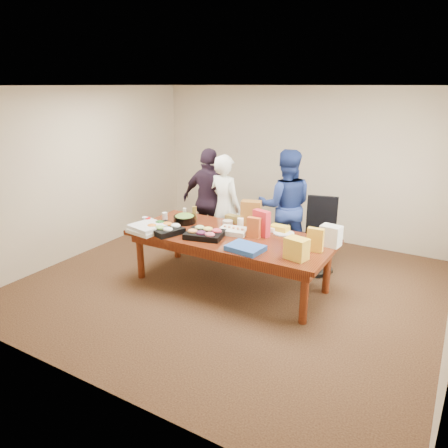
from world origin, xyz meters
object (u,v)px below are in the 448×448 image
Objects in this scene: office_chair at (316,238)px; sheet_cake at (234,231)px; person_center at (225,207)px; salad_bowl at (185,219)px; person_right at (285,206)px; conference_table at (230,260)px.

sheet_cake is (-0.88, -0.96, 0.24)m from office_chair.
office_chair is 1.32m from sheet_cake.
salad_bowl is at bearing 81.67° from person_center.
person_right is at bearing 146.24° from office_chair.
salad_bowl is at bearing 169.57° from sheet_cake.
person_right is at bearing 68.71° from sheet_cake.
office_chair is at bearing 39.75° from sheet_cake.
person_right is 5.40× the size of salad_bowl.
person_right reaches higher than person_center.
salad_bowl is (-0.85, 0.13, 0.43)m from conference_table.
sheet_cake is at bearing -146.65° from office_chair.
office_chair is 3.27× the size of salad_bowl.
salad_bowl is (-1.74, -0.91, 0.26)m from office_chair.
office_chair is 1.98m from salad_bowl.
sheet_cake is (-0.28, -1.17, -0.11)m from person_right.
salad_bowl is (-0.27, -0.73, -0.04)m from person_center.
person_center reaches higher than conference_table.
conference_table is at bearing 51.98° from person_right.
conference_table is 0.96m from salad_bowl.
person_right reaches higher than conference_table.
conference_table is 1.14m from person_center.
office_chair is (0.88, 1.04, 0.17)m from conference_table.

